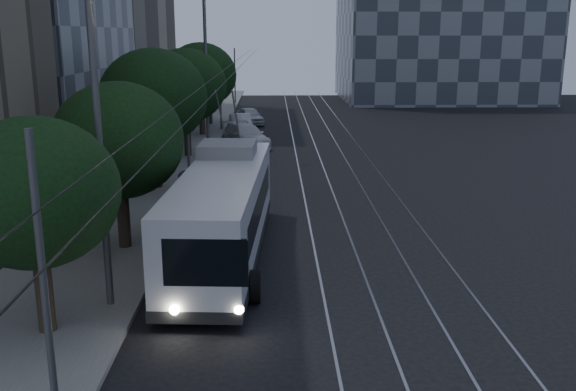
% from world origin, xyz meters
% --- Properties ---
extents(ground, '(120.00, 120.00, 0.00)m').
position_xyz_m(ground, '(0.00, 0.00, 0.00)').
color(ground, black).
rests_on(ground, ground).
extents(sidewalk, '(5.00, 90.00, 0.15)m').
position_xyz_m(sidewalk, '(-7.50, 20.00, 0.07)').
color(sidewalk, slate).
rests_on(sidewalk, ground).
extents(tram_rails, '(4.52, 90.00, 0.02)m').
position_xyz_m(tram_rails, '(2.50, 20.00, 0.01)').
color(tram_rails, gray).
rests_on(tram_rails, ground).
extents(overhead_wires, '(2.23, 90.00, 6.00)m').
position_xyz_m(overhead_wires, '(-4.97, 20.00, 3.47)').
color(overhead_wires, black).
rests_on(overhead_wires, ground).
extents(trolleybus, '(3.16, 12.03, 5.63)m').
position_xyz_m(trolleybus, '(-2.90, 0.30, 1.65)').
color(trolleybus, silver).
rests_on(trolleybus, ground).
extents(pickup_silver, '(3.60, 5.62, 1.44)m').
position_xyz_m(pickup_silver, '(-4.15, 8.00, 0.72)').
color(pickup_silver, '#A4A5AB').
rests_on(pickup_silver, ground).
extents(car_white_a, '(2.06, 3.99, 1.30)m').
position_xyz_m(car_white_a, '(-2.88, 15.94, 0.65)').
color(car_white_a, silver).
rests_on(car_white_a, ground).
extents(car_white_b, '(3.82, 5.62, 1.51)m').
position_xyz_m(car_white_b, '(-3.00, 22.56, 0.76)').
color(car_white_b, '#B8B8BC').
rests_on(car_white_b, ground).
extents(car_white_c, '(2.17, 4.54, 1.44)m').
position_xyz_m(car_white_c, '(-3.71, 29.00, 0.72)').
color(car_white_c, '#BABABF').
rests_on(car_white_c, ground).
extents(car_white_d, '(2.82, 4.50, 1.43)m').
position_xyz_m(car_white_d, '(-3.14, 33.76, 0.71)').
color(car_white_d, '#B9B9BD').
rests_on(car_white_d, ground).
extents(tree_0, '(4.14, 4.14, 5.66)m').
position_xyz_m(tree_0, '(-7.00, -5.54, 3.77)').
color(tree_0, black).
rests_on(tree_0, ground).
extents(tree_1, '(4.50, 4.50, 6.00)m').
position_xyz_m(tree_1, '(-6.50, 1.14, 3.96)').
color(tree_1, black).
rests_on(tree_1, ground).
extents(tree_2, '(5.17, 5.17, 6.90)m').
position_xyz_m(tree_2, '(-6.90, 10.27, 4.56)').
color(tree_2, black).
rests_on(tree_2, ground).
extents(tree_3, '(5.02, 5.02, 6.71)m').
position_xyz_m(tree_3, '(-6.50, 18.78, 4.44)').
color(tree_3, black).
rests_on(tree_3, ground).
extents(tree_4, '(5.28, 5.28, 6.93)m').
position_xyz_m(tree_4, '(-6.50, 27.35, 4.54)').
color(tree_4, black).
rests_on(tree_4, ground).
extents(tree_5, '(4.15, 4.15, 5.63)m').
position_xyz_m(tree_5, '(-6.50, 33.26, 3.74)').
color(tree_5, black).
rests_on(tree_5, ground).
extents(streetlamp_near, '(2.25, 0.44, 9.19)m').
position_xyz_m(streetlamp_near, '(-5.40, -3.89, 5.58)').
color(streetlamp_near, '#565658').
rests_on(streetlamp_near, ground).
extents(streetlamp_far, '(2.52, 0.44, 10.46)m').
position_xyz_m(streetlamp_far, '(-4.78, 18.58, 6.27)').
color(streetlamp_far, '#565658').
rests_on(streetlamp_far, ground).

